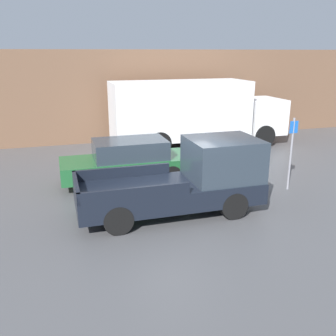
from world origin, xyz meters
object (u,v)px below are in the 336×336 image
(pickup_truck, at_px, (189,179))
(car, at_px, (128,161))
(delivery_truck, at_px, (193,111))
(parking_sign, at_px, (291,150))

(pickup_truck, distance_m, car, 3.34)
(car, xyz_separation_m, delivery_truck, (4.07, 4.29, 0.96))
(pickup_truck, xyz_separation_m, delivery_truck, (2.87, 7.40, 0.76))
(car, bearing_deg, delivery_truck, 46.52)
(car, height_order, delivery_truck, delivery_truck)
(pickup_truck, bearing_deg, car, 111.20)
(pickup_truck, bearing_deg, parking_sign, 11.07)
(car, bearing_deg, parking_sign, -24.88)
(parking_sign, bearing_deg, car, 155.12)
(delivery_truck, xyz_separation_m, parking_sign, (1.00, -6.65, -0.36))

